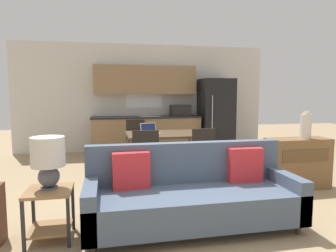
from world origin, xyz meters
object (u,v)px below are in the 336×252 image
dining_table (164,136)px  couch (192,195)px  laptop (150,131)px  vase (306,126)px  dining_chair_near_left (146,155)px  refrigerator (216,115)px  side_table (50,206)px  dining_chair_near_right (200,152)px  dining_chair_far_left (136,139)px  credenza (297,163)px  table_lamp (48,158)px

dining_table → couch: bearing=-93.4°
laptop → vase: bearing=-54.0°
vase → dining_chair_near_left: 2.49m
refrigerator → side_table: size_ratio=3.56×
dining_table → vase: vase is taller
side_table → dining_chair_near_left: 1.92m
refrigerator → dining_chair_near_right: bearing=-115.4°
dining_chair_far_left → laptop: bearing=-78.5°
credenza → refrigerator: bearing=92.2°
table_lamp → dining_chair_near_right: (2.06, 1.55, -0.32)m
credenza → vase: size_ratio=2.31×
side_table → dining_chair_near_right: (2.06, 1.58, 0.17)m
side_table → dining_chair_near_right: size_ratio=0.57×
refrigerator → laptop: bearing=-136.5°
dining_table → table_lamp: size_ratio=2.65×
couch → table_lamp: size_ratio=4.37×
dining_chair_far_left → refrigerator: bearing=25.1°
table_lamp → dining_chair_near_left: table_lamp is taller
dining_table → side_table: size_ratio=2.67×
side_table → vase: 3.73m
couch → side_table: size_ratio=4.41×
side_table → laptop: (1.34, 2.36, 0.43)m
credenza → vase: bearing=-14.5°
couch → dining_chair_near_left: 1.54m
dining_table → vase: bearing=-36.3°
refrigerator → dining_chair_near_right: (-1.26, -2.65, -0.41)m
laptop → dining_chair_far_left: bearing=79.6°
couch → table_lamp: (-1.46, 0.00, 0.48)m
dining_chair_far_left → vase: bearing=-43.4°
vase → dining_chair_near_left: size_ratio=0.46×
vase → dining_chair_far_left: (-2.37, 2.25, -0.46)m
dining_chair_near_left → laptop: 0.90m
laptop → dining_table: bearing=-13.0°
table_lamp → dining_table: bearing=55.9°
dining_table → table_lamp: (-1.61, -2.37, 0.16)m
dining_table → dining_chair_near_right: size_ratio=1.52×
dining_table → laptop: bearing=-171.1°
table_lamp → vase: bearing=15.1°
dining_table → dining_chair_near_left: dining_chair_near_left is taller
dining_chair_near_left → table_lamp: bearing=60.8°
refrigerator → laptop: refrigerator is taller
vase → couch: bearing=-155.3°
vase → table_lamp: bearing=-164.9°
dining_table → vase: (1.94, -1.42, 0.30)m
dining_chair_far_left → dining_chair_near_right: bearing=-61.6°
credenza → dining_chair_far_left: bearing=135.7°
couch → dining_table: bearing=86.6°
dining_table → laptop: 0.29m
couch → table_lamp: 1.54m
refrigerator → dining_chair_near_left: size_ratio=2.03×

